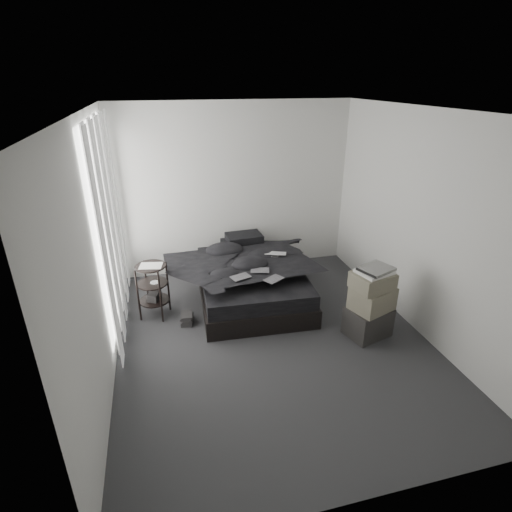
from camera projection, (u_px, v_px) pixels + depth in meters
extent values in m
cube|color=#2F3032|center=(272.00, 339.00, 4.81)|extent=(3.60, 4.20, 0.01)
cube|color=white|center=(277.00, 110.00, 3.75)|extent=(3.60, 4.20, 0.01)
cube|color=silver|center=(235.00, 190.00, 6.14)|extent=(3.60, 0.01, 2.60)
cube|color=silver|center=(373.00, 363.00, 2.42)|extent=(3.60, 0.01, 2.60)
cube|color=silver|center=(97.00, 256.00, 3.88)|extent=(0.01, 4.20, 2.60)
cube|color=silver|center=(421.00, 225.00, 4.68)|extent=(0.01, 4.20, 2.60)
cube|color=white|center=(106.00, 221.00, 4.66)|extent=(0.02, 2.00, 2.30)
cube|color=white|center=(112.00, 226.00, 4.70)|extent=(0.06, 2.12, 2.48)
cube|color=black|center=(251.00, 290.00, 5.66)|extent=(1.53, 1.96, 0.26)
cube|color=black|center=(251.00, 276.00, 5.57)|extent=(1.47, 1.90, 0.20)
imported|color=black|center=(252.00, 263.00, 5.44)|extent=(1.47, 1.68, 0.22)
cube|color=black|center=(240.00, 245.00, 6.14)|extent=(0.59, 0.41, 0.13)
cube|color=black|center=(244.00, 238.00, 6.09)|extent=(0.55, 0.39, 0.12)
imported|color=silver|center=(275.00, 251.00, 5.53)|extent=(0.35, 0.29, 0.02)
cube|color=black|center=(241.00, 272.00, 4.94)|extent=(0.27, 0.22, 0.01)
cube|color=black|center=(260.00, 265.00, 5.11)|extent=(0.27, 0.21, 0.01)
cube|color=black|center=(274.00, 273.00, 4.89)|extent=(0.28, 0.26, 0.01)
cylinder|color=black|center=(153.00, 291.00, 5.16)|extent=(0.50, 0.50, 0.71)
cube|color=white|center=(151.00, 266.00, 5.00)|extent=(0.31, 0.25, 0.01)
cube|color=black|center=(187.00, 319.00, 5.09)|extent=(0.17, 0.22, 0.14)
cube|color=black|center=(368.00, 321.00, 4.84)|extent=(0.58, 0.51, 0.36)
cube|color=#6B6654|center=(372.00, 298.00, 4.70)|extent=(0.56, 0.50, 0.28)
cube|color=#6B6654|center=(373.00, 281.00, 4.60)|extent=(0.51, 0.44, 0.19)
cube|color=silver|center=(375.00, 272.00, 4.56)|extent=(0.44, 0.39, 0.04)
cube|color=silver|center=(376.00, 269.00, 4.54)|extent=(0.45, 0.40, 0.03)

